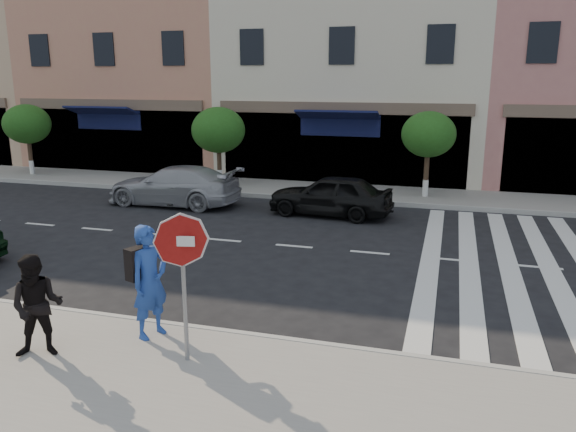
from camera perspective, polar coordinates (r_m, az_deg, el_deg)
The scene contains 13 objects.
ground at distance 11.24m, azimuth -4.99°, elevation -8.83°, with size 120.00×120.00×0.00m, color black.
sidewalk_near at distance 8.21m, azimuth -14.97°, elevation -17.86°, with size 60.00×4.50×0.15m, color gray.
sidewalk_far at distance 21.41m, azimuth 5.71°, elevation 2.39°, with size 60.00×3.00×0.15m, color gray.
building_west_mid at distance 30.60m, azimuth -13.44°, elevation 18.58°, with size 10.00×9.00×14.00m, color tan.
building_centre at distance 27.01m, azimuth 7.39°, elevation 16.30°, with size 11.00×9.00×11.00m, color beige.
street_tree_wa at distance 27.19m, azimuth -24.99°, elevation 8.44°, with size 2.00×2.00×3.05m.
street_tree_wb at distance 22.35m, azimuth -7.09°, elevation 8.63°, with size 2.10×2.10×3.06m.
street_tree_c at distance 20.54m, azimuth 14.09°, elevation 8.00°, with size 1.90×1.90×3.04m.
stop_sign at distance 8.30m, azimuth -10.72°, elevation -3.83°, with size 0.80×0.22×2.31m.
photographer at distance 9.48m, azimuth -13.87°, elevation -6.48°, with size 0.69×0.45×1.90m, color #204196.
walker at distance 9.42m, azimuth -24.12°, elevation -8.36°, with size 0.79×0.61×1.62m, color black.
car_far_left at distance 19.87m, azimuth -11.54°, elevation 3.05°, with size 1.90×4.68×1.36m, color #A1A1A6.
car_far_mid at distance 17.99m, azimuth 4.34°, elevation 2.14°, with size 1.58×3.93×1.34m, color black.
Camera 1 is at (3.83, -9.63, 4.34)m, focal length 35.00 mm.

